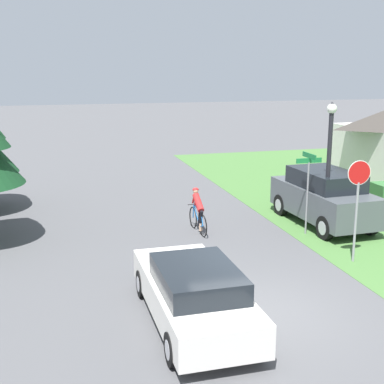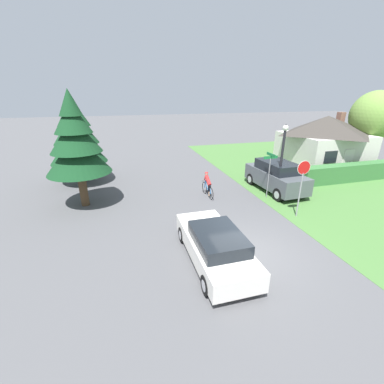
{
  "view_description": "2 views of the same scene",
  "coord_description": "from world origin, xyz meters",
  "px_view_note": "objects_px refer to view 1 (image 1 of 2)",
  "views": [
    {
      "loc": [
        -4.3,
        -10.41,
        5.49
      ],
      "look_at": [
        -0.09,
        5.02,
        1.71
      ],
      "focal_mm": 50.0,
      "sensor_mm": 36.0,
      "label": 1
    },
    {
      "loc": [
        -4.46,
        -7.7,
        5.99
      ],
      "look_at": [
        -1.38,
        3.28,
        1.57
      ],
      "focal_mm": 24.0,
      "sensor_mm": 36.0,
      "label": 2
    }
  ],
  "objects_px": {
    "cyclist": "(198,212)",
    "street_name_sign": "(308,179)",
    "sedan_left_lane": "(194,293)",
    "street_lamp": "(329,155)",
    "stop_sign": "(358,191)",
    "parked_suv_right": "(324,197)"
  },
  "relations": [
    {
      "from": "street_name_sign",
      "to": "parked_suv_right",
      "type": "bearing_deg",
      "value": 38.32
    },
    {
      "from": "cyclist",
      "to": "parked_suv_right",
      "type": "bearing_deg",
      "value": -96.42
    },
    {
      "from": "stop_sign",
      "to": "street_name_sign",
      "type": "relative_size",
      "value": 1.08
    },
    {
      "from": "stop_sign",
      "to": "street_lamp",
      "type": "bearing_deg",
      "value": -98.21
    },
    {
      "from": "sedan_left_lane",
      "to": "street_lamp",
      "type": "relative_size",
      "value": 1.07
    },
    {
      "from": "street_lamp",
      "to": "street_name_sign",
      "type": "distance_m",
      "value": 1.03
    },
    {
      "from": "sedan_left_lane",
      "to": "cyclist",
      "type": "xyz_separation_m",
      "value": [
        1.9,
        6.34,
        0.01
      ]
    },
    {
      "from": "cyclist",
      "to": "stop_sign",
      "type": "xyz_separation_m",
      "value": [
        3.54,
        -3.89,
        1.36
      ]
    },
    {
      "from": "sedan_left_lane",
      "to": "parked_suv_right",
      "type": "xyz_separation_m",
      "value": [
        6.42,
        6.05,
        0.29
      ]
    },
    {
      "from": "sedan_left_lane",
      "to": "street_name_sign",
      "type": "xyz_separation_m",
      "value": [
        5.32,
        5.17,
        1.18
      ]
    },
    {
      "from": "street_lamp",
      "to": "street_name_sign",
      "type": "relative_size",
      "value": 1.61
    },
    {
      "from": "sedan_left_lane",
      "to": "street_name_sign",
      "type": "height_order",
      "value": "street_name_sign"
    },
    {
      "from": "sedan_left_lane",
      "to": "street_name_sign",
      "type": "bearing_deg",
      "value": -45.91
    },
    {
      "from": "parked_suv_right",
      "to": "street_lamp",
      "type": "height_order",
      "value": "street_lamp"
    },
    {
      "from": "cyclist",
      "to": "street_name_sign",
      "type": "bearing_deg",
      "value": -111.55
    },
    {
      "from": "sedan_left_lane",
      "to": "street_name_sign",
      "type": "relative_size",
      "value": 1.72
    },
    {
      "from": "sedan_left_lane",
      "to": "street_lamp",
      "type": "distance_m",
      "value": 8.05
    },
    {
      "from": "cyclist",
      "to": "street_name_sign",
      "type": "relative_size",
      "value": 0.66
    },
    {
      "from": "cyclist",
      "to": "parked_suv_right",
      "type": "xyz_separation_m",
      "value": [
        4.52,
        -0.29,
        0.28
      ]
    },
    {
      "from": "street_lamp",
      "to": "street_name_sign",
      "type": "bearing_deg",
      "value": 168.17
    },
    {
      "from": "stop_sign",
      "to": "sedan_left_lane",
      "type": "bearing_deg",
      "value": 27.36
    },
    {
      "from": "sedan_left_lane",
      "to": "cyclist",
      "type": "height_order",
      "value": "cyclist"
    }
  ]
}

